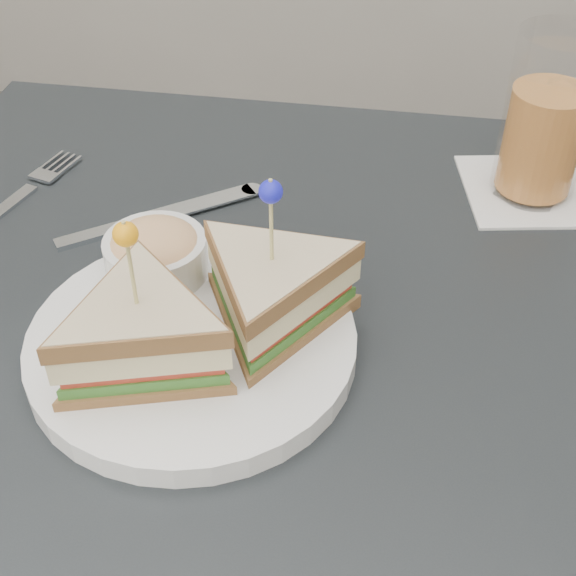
# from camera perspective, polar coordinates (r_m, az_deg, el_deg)

# --- Properties ---
(table) EXTENTS (0.80, 0.80, 0.75)m
(table) POSITION_cam_1_polar(r_m,az_deg,el_deg) (0.69, -0.96, -8.39)
(table) COLOR black
(table) RESTS_ON ground
(plate_meal) EXTENTS (0.31, 0.31, 0.15)m
(plate_meal) POSITION_cam_1_polar(r_m,az_deg,el_deg) (0.61, -6.33, -1.78)
(plate_meal) COLOR white
(plate_meal) RESTS_ON table
(cutlery_fork) EXTENTS (0.07, 0.19, 0.01)m
(cutlery_fork) POSITION_cam_1_polar(r_m,az_deg,el_deg) (0.84, -18.51, 6.26)
(cutlery_fork) COLOR silver
(cutlery_fork) RESTS_ON table
(cutlery_knife) EXTENTS (0.18, 0.14, 0.01)m
(cutlery_knife) POSITION_cam_1_polar(r_m,az_deg,el_deg) (0.77, -9.55, 4.95)
(cutlery_knife) COLOR silver
(cutlery_knife) RESTS_ON table
(drink_set) EXTENTS (0.15, 0.15, 0.16)m
(drink_set) POSITION_cam_1_polar(r_m,az_deg,el_deg) (0.81, 17.82, 10.90)
(drink_set) COLOR white
(drink_set) RESTS_ON table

